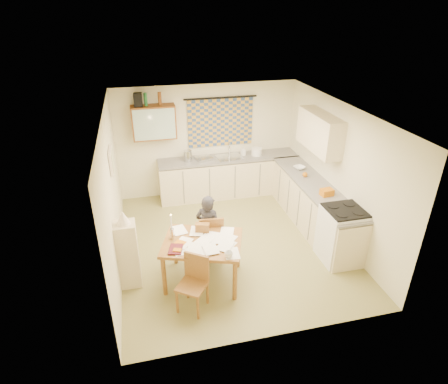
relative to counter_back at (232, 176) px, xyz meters
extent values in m
cube|color=olive|center=(-0.50, -1.95, -0.46)|extent=(4.00, 4.50, 0.02)
cube|color=white|center=(-0.50, -1.95, 2.06)|extent=(4.00, 4.50, 0.02)
cube|color=beige|center=(-0.50, 0.31, 0.80)|extent=(4.00, 0.02, 2.50)
cube|color=beige|center=(-0.50, -4.21, 0.80)|extent=(4.00, 0.02, 2.50)
cube|color=beige|center=(-2.51, -1.95, 0.80)|extent=(0.02, 4.50, 2.50)
cube|color=beige|center=(1.51, -1.95, 0.80)|extent=(0.02, 4.50, 2.50)
cube|color=navy|center=(-0.20, 0.27, 1.20)|extent=(1.45, 0.03, 1.05)
cylinder|color=black|center=(-0.20, 0.25, 1.75)|extent=(1.60, 0.04, 0.04)
cube|color=#5E300F|center=(-1.65, 0.13, 1.35)|extent=(0.90, 0.34, 0.70)
cube|color=#99B2A5|center=(-1.65, -0.04, 1.35)|extent=(0.84, 0.02, 0.64)
cube|color=beige|center=(1.33, -1.40, 1.40)|extent=(0.34, 1.30, 0.70)
cube|color=beige|center=(-2.47, -1.55, 1.25)|extent=(0.04, 0.50, 0.40)
cube|color=beige|center=(-2.44, -1.55, 1.25)|extent=(0.01, 0.42, 0.32)
cube|color=beige|center=(0.00, 0.00, -0.02)|extent=(3.30, 0.60, 0.86)
cube|color=#5F5C5A|center=(0.00, 0.00, 0.45)|extent=(3.30, 0.62, 0.04)
cube|color=beige|center=(1.20, -1.73, -0.02)|extent=(0.60, 2.95, 0.86)
cube|color=#5F5C5A|center=(1.20, -1.73, 0.45)|extent=(0.62, 2.95, 0.04)
cube|color=white|center=(1.20, -2.83, 0.03)|extent=(0.64, 0.64, 0.96)
cube|color=black|center=(1.20, -2.83, 0.52)|extent=(0.61, 0.61, 0.03)
cube|color=silver|center=(-0.06, 0.00, 0.43)|extent=(0.59, 0.50, 0.10)
cylinder|color=silver|center=(-0.01, 0.18, 0.61)|extent=(0.04, 0.04, 0.28)
cube|color=silver|center=(-0.64, 0.00, 0.50)|extent=(0.42, 0.39, 0.06)
cylinder|color=silver|center=(-0.99, 0.00, 0.59)|extent=(0.21, 0.21, 0.24)
cylinder|color=white|center=(0.58, 0.00, 0.55)|extent=(0.26, 0.26, 0.16)
imported|color=white|center=(0.28, 0.05, 0.56)|extent=(0.13, 0.14, 0.19)
imported|color=white|center=(1.20, -0.96, 0.50)|extent=(0.38, 0.38, 0.06)
cube|color=#C0670A|center=(1.20, -2.18, 0.53)|extent=(0.24, 0.18, 0.12)
sphere|color=#C0670A|center=(1.15, -1.35, 0.52)|extent=(0.10, 0.10, 0.10)
cube|color=black|center=(-1.92, 0.13, 1.83)|extent=(0.18, 0.21, 0.26)
cylinder|color=#195926|center=(-1.77, 0.13, 1.83)|extent=(0.09, 0.09, 0.26)
cylinder|color=#5E300F|center=(-1.49, 0.13, 1.83)|extent=(0.09, 0.09, 0.26)
cube|color=brown|center=(-1.20, -2.85, 0.27)|extent=(1.42, 1.24, 0.05)
cube|color=brown|center=(-0.97, -2.30, -0.01)|extent=(0.44, 0.44, 0.04)
cube|color=brown|center=(-0.98, -2.48, 0.23)|extent=(0.41, 0.07, 0.45)
cube|color=brown|center=(-1.47, -3.43, -0.04)|extent=(0.54, 0.54, 0.04)
cube|color=brown|center=(-1.37, -3.29, 0.19)|extent=(0.34, 0.25, 0.42)
imported|color=black|center=(-1.00, -2.32, 0.17)|extent=(0.74, 0.73, 1.25)
cube|color=beige|center=(-2.34, -2.66, 0.11)|extent=(0.32, 0.30, 1.12)
cone|color=beige|center=(-2.34, -2.66, 0.78)|extent=(0.20, 0.20, 0.22)
cube|color=brown|center=(-1.15, -2.59, 0.38)|extent=(0.24, 0.16, 0.16)
imported|color=white|center=(-0.90, -3.32, 0.34)|extent=(0.19, 0.19, 0.09)
imported|color=maroon|center=(-1.72, -2.95, 0.31)|extent=(0.34, 0.37, 0.03)
imported|color=#C0670A|center=(-1.63, -2.81, 0.31)|extent=(0.38, 0.38, 0.02)
cube|color=#C0670A|center=(-1.61, -3.03, 0.32)|extent=(0.14, 0.12, 0.04)
cube|color=black|center=(-1.15, -3.18, 0.31)|extent=(0.13, 0.06, 0.02)
cylinder|color=silver|center=(-1.64, -2.66, 0.39)|extent=(0.08, 0.08, 0.18)
cylinder|color=white|center=(-1.64, -2.63, 0.59)|extent=(0.03, 0.03, 0.22)
sphere|color=#FFCC66|center=(-1.63, -2.64, 0.71)|extent=(0.02, 0.02, 0.02)
cube|color=white|center=(-0.83, -3.25, 0.30)|extent=(0.24, 0.32, 0.00)
cube|color=white|center=(-1.55, -2.99, 0.30)|extent=(0.24, 0.32, 0.00)
cube|color=white|center=(-0.86, -3.04, 0.30)|extent=(0.36, 0.36, 0.00)
cube|color=white|center=(-1.32, -3.06, 0.30)|extent=(0.22, 0.30, 0.00)
cube|color=white|center=(-0.81, -2.90, 0.31)|extent=(0.35, 0.36, 0.00)
cube|color=white|center=(-0.77, -2.70, 0.31)|extent=(0.30, 0.35, 0.00)
cube|color=white|center=(-1.51, -2.46, 0.31)|extent=(0.26, 0.33, 0.00)
cube|color=white|center=(-1.49, -2.83, 0.31)|extent=(0.35, 0.36, 0.00)
cube|color=white|center=(-0.94, -2.84, 0.31)|extent=(0.28, 0.34, 0.00)
cube|color=white|center=(-1.03, -2.79, 0.31)|extent=(0.33, 0.36, 0.00)
cube|color=white|center=(-0.89, -3.06, 0.31)|extent=(0.35, 0.36, 0.00)
cube|color=white|center=(-1.24, -2.56, 0.32)|extent=(0.28, 0.34, 0.00)
cube|color=white|center=(-1.35, -3.02, 0.32)|extent=(0.27, 0.34, 0.00)
cube|color=white|center=(-1.16, -2.85, 0.32)|extent=(0.36, 0.36, 0.00)
cube|color=white|center=(-1.12, -3.09, 0.32)|extent=(0.23, 0.31, 0.00)
camera|label=1|loc=(-1.98, -7.56, 3.60)|focal=30.00mm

